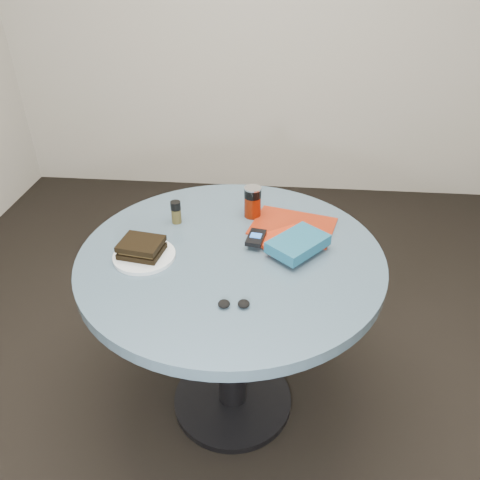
# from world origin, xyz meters

# --- Properties ---
(ground) EXTENTS (4.00, 4.00, 0.00)m
(ground) POSITION_xyz_m (0.00, 0.00, 0.00)
(ground) COLOR black
(ground) RESTS_ON ground
(table) EXTENTS (1.00, 1.00, 0.75)m
(table) POSITION_xyz_m (0.00, 0.00, 0.59)
(table) COLOR black
(table) RESTS_ON ground
(plate) EXTENTS (0.22, 0.22, 0.01)m
(plate) POSITION_xyz_m (-0.27, -0.05, 0.76)
(plate) COLOR silver
(plate) RESTS_ON table
(sandwich) EXTENTS (0.15, 0.13, 0.05)m
(sandwich) POSITION_xyz_m (-0.28, -0.05, 0.79)
(sandwich) COLOR black
(sandwich) RESTS_ON plate
(soda_can) EXTENTS (0.08, 0.08, 0.12)m
(soda_can) POSITION_xyz_m (0.05, 0.24, 0.81)
(soda_can) COLOR #651805
(soda_can) RESTS_ON table
(pepper_grinder) EXTENTS (0.05, 0.05, 0.08)m
(pepper_grinder) POSITION_xyz_m (-0.21, 0.17, 0.79)
(pepper_grinder) COLOR #413B1B
(pepper_grinder) RESTS_ON table
(magazine) EXTENTS (0.33, 0.28, 0.01)m
(magazine) POSITION_xyz_m (0.20, 0.18, 0.75)
(magazine) COLOR maroon
(magazine) RESTS_ON table
(red_book) EXTENTS (0.20, 0.19, 0.01)m
(red_book) POSITION_xyz_m (0.17, 0.07, 0.76)
(red_book) COLOR #AC280D
(red_book) RESTS_ON magazine
(novel) EXTENTS (0.22, 0.22, 0.04)m
(novel) POSITION_xyz_m (0.22, 0.02, 0.79)
(novel) COLOR navy
(novel) RESTS_ON red_book
(mp3_player) EXTENTS (0.07, 0.10, 0.02)m
(mp3_player) POSITION_xyz_m (0.08, 0.05, 0.78)
(mp3_player) COLOR black
(mp3_player) RESTS_ON red_book
(headphones) EXTENTS (0.09, 0.04, 0.02)m
(headphones) POSITION_xyz_m (0.04, -0.26, 0.76)
(headphones) COLOR black
(headphones) RESTS_ON table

